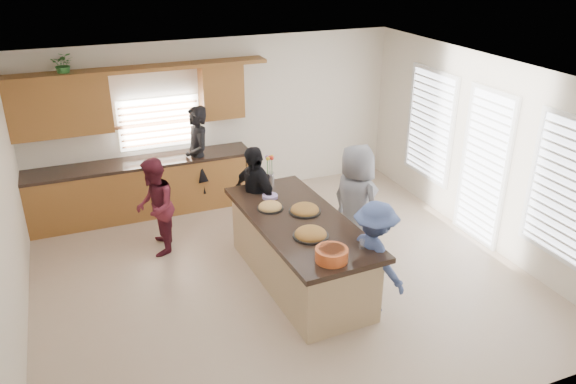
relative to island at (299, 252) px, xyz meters
name	(u,v)px	position (x,y,z in m)	size (l,w,h in m)	color
floor	(281,276)	(-0.20, 0.20, -0.45)	(6.50, 6.50, 0.00)	#BEA68D
room_shell	(280,147)	(-0.20, 0.20, 1.45)	(6.52, 6.02, 2.81)	silver
back_cabinetry	(137,163)	(-1.66, 2.93, 0.46)	(4.08, 0.66, 2.46)	brown
right_wall_glazing	(487,158)	(3.02, 0.07, 0.89)	(0.06, 4.00, 2.25)	white
island	(299,252)	(0.00, 0.00, 0.00)	(1.27, 2.75, 0.95)	tan
platter_front	(311,235)	(-0.06, -0.49, 0.53)	(0.44, 0.44, 0.18)	black
platter_mid	(305,210)	(0.14, 0.16, 0.53)	(0.43, 0.43, 0.17)	black
platter_back	(270,207)	(-0.25, 0.42, 0.52)	(0.36, 0.36, 0.14)	black
salad_bowl	(332,254)	(-0.07, -1.09, 0.58)	(0.38, 0.38, 0.15)	#D55927
clear_cup	(362,244)	(0.38, -0.97, 0.55)	(0.07, 0.07, 0.11)	white
plate_stack	(270,196)	(-0.13, 0.76, 0.52)	(0.22, 0.22, 0.04)	#B99AE0
flower_vase	(270,169)	(0.06, 1.25, 0.72)	(0.14, 0.14, 0.43)	silver
potted_plant	(63,64)	(-2.54, 3.02, 2.13)	(0.33, 0.28, 0.36)	#307931
woman_left_back	(198,158)	(-0.67, 2.80, 0.45)	(0.65, 0.43, 1.80)	black
woman_left_mid	(155,207)	(-1.63, 1.52, 0.28)	(0.71, 0.56, 1.47)	maroon
woman_left_front	(254,199)	(-0.25, 1.10, 0.36)	(0.95, 0.39, 1.62)	black
woman_right_back	(374,258)	(0.59, -0.92, 0.29)	(0.96, 0.55, 1.48)	#40538B
woman_right_front	(356,204)	(0.97, 0.26, 0.42)	(0.85, 0.56, 1.75)	slate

